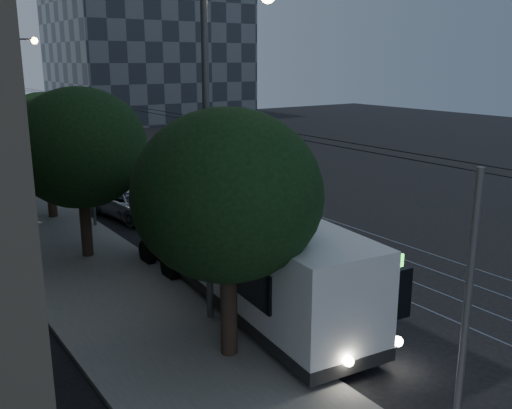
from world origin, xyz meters
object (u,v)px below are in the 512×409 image
object	(u,v)px
pickup_silver	(133,203)
car_white_c	(22,158)
car_white_a	(97,182)
streetlamp_far	(15,91)
trolleybus	(237,247)
streetlamp_near	(219,122)
car_white_d	(35,151)
car_white_b	(62,175)

from	to	relation	value
pickup_silver	car_white_c	world-z (taller)	pickup_silver
car_white_a	streetlamp_far	bearing A→B (deg)	129.80
trolleybus	streetlamp_far	xyz separation A→B (m)	(-0.94, 25.75, 3.97)
streetlamp_near	streetlamp_far	bearing A→B (deg)	89.25
trolleybus	car_white_d	xyz separation A→B (m)	(1.40, 31.85, -1.08)
pickup_silver	car_white_a	distance (m)	6.30
trolleybus	car_white_b	size ratio (longest dim) A/B	2.62
car_white_c	streetlamp_near	bearing A→B (deg)	-107.78
trolleybus	car_white_d	bearing A→B (deg)	93.28
trolleybus	streetlamp_far	distance (m)	26.07
streetlamp_near	streetlamp_far	xyz separation A→B (m)	(0.35, 26.89, -0.33)
car_white_a	car_white_c	bearing A→B (deg)	121.83
trolleybus	car_white_d	distance (m)	31.90
car_white_b	car_white_d	size ratio (longest dim) A/B	1.27
car_white_d	streetlamp_far	world-z (taller)	streetlamp_far
car_white_a	streetlamp_near	xyz separation A→B (m)	(-2.69, -18.66, 5.34)
pickup_silver	car_white_c	xyz separation A→B (m)	(-1.24, 17.85, -0.05)
car_white_c	streetlamp_near	world-z (taller)	streetlamp_near
car_white_b	trolleybus	bearing A→B (deg)	-88.58
car_white_a	streetlamp_near	size ratio (longest dim) A/B	0.40
car_white_a	car_white_d	distance (m)	14.33
pickup_silver	car_white_b	world-z (taller)	pickup_silver
car_white_a	streetlamp_far	size ratio (longest dim) A/B	0.42
trolleybus	car_white_c	xyz separation A→B (m)	(-0.20, 29.08, -1.05)
pickup_silver	car_white_b	distance (m)	9.35
pickup_silver	car_white_c	size ratio (longest dim) A/B	1.27
trolleybus	pickup_silver	distance (m)	11.32
car_white_c	trolleybus	bearing A→B (deg)	-105.33
trolleybus	pickup_silver	bearing A→B (deg)	90.52
car_white_d	car_white_c	bearing A→B (deg)	-122.86
trolleybus	car_white_a	size ratio (longest dim) A/B	3.16
trolleybus	car_white_b	world-z (taller)	trolleybus
car_white_a	streetlamp_far	world-z (taller)	streetlamp_far
trolleybus	car_white_a	bearing A→B (deg)	91.23
car_white_c	car_white_d	distance (m)	3.20
trolleybus	streetlamp_near	bearing A→B (deg)	-132.54
pickup_silver	car_white_a	xyz separation A→B (m)	(0.36, 6.29, -0.04)
car_white_a	pickup_silver	bearing A→B (deg)	-69.35
car_white_a	car_white_d	size ratio (longest dim) A/B	1.05
trolleybus	streetlamp_far	size ratio (longest dim) A/B	1.34
pickup_silver	car_white_b	bearing A→B (deg)	86.04
streetlamp_near	pickup_silver	bearing A→B (deg)	79.36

